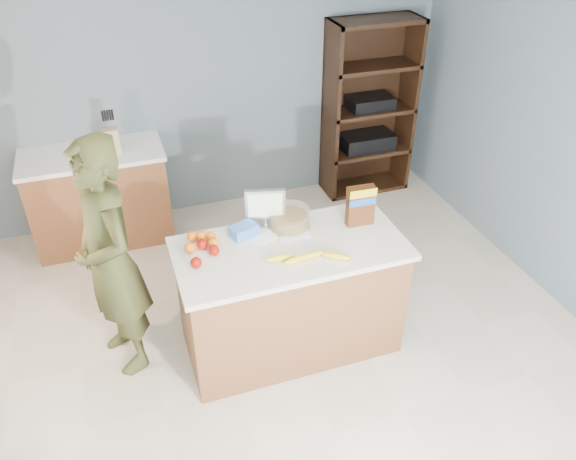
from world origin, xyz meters
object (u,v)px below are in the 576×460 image
object	(u,v)px
shelving_unit	(367,111)
tv	(265,206)
person	(110,261)
cereal_box	(361,203)
counter_peninsula	(290,301)

from	to	relation	value
shelving_unit	tv	bearing A→B (deg)	-133.04
person	cereal_box	xyz separation A→B (m)	(1.71, -0.17, 0.20)
cereal_box	shelving_unit	bearing A→B (deg)	62.86
shelving_unit	cereal_box	world-z (taller)	shelving_unit
person	tv	world-z (taller)	person
person	tv	bearing A→B (deg)	72.26
person	shelving_unit	bearing A→B (deg)	103.67
counter_peninsula	tv	size ratio (longest dim) A/B	5.53
shelving_unit	tv	distance (m)	2.40
shelving_unit	person	distance (m)	3.24
counter_peninsula	person	size ratio (longest dim) A/B	0.89
person	cereal_box	size ratio (longest dim) A/B	5.91
shelving_unit	tv	world-z (taller)	shelving_unit
person	tv	size ratio (longest dim) A/B	6.18
counter_peninsula	person	world-z (taller)	person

